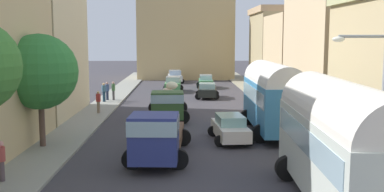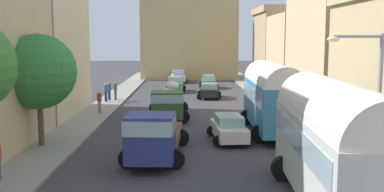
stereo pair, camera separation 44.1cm
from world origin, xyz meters
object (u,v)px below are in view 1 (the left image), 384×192
at_px(parked_bus_1, 272,94).
at_px(cargo_truck_1, 168,103).
at_px(car_2, 230,128).
at_px(cargo_truck_0, 158,135).
at_px(car_0, 173,84).
at_px(car_4, 206,81).
at_px(car_3, 207,90).
at_px(streetlamp_near, 375,97).
at_px(pedestrian_1, 98,101).
at_px(pedestrian_0, 1,159).
at_px(parked_bus_0, 341,139).
at_px(car_1, 175,76).
at_px(pedestrian_3, 104,92).
at_px(pedestrian_2, 107,90).
at_px(pedestrian_4, 113,90).

height_order(parked_bus_1, cargo_truck_1, parked_bus_1).
xyz_separation_m(cargo_truck_1, car_2, (3.64, -6.57, -0.43)).
xyz_separation_m(cargo_truck_0, cargo_truck_1, (0.15, 10.67, -0.08)).
height_order(car_0, car_4, car_0).
bearing_deg(car_4, car_3, -92.40).
distance_m(car_0, car_4, 5.13).
relative_size(car_2, streetlamp_near, 0.72).
relative_size(parked_bus_1, pedestrian_1, 4.68).
xyz_separation_m(pedestrian_0, streetlamp_near, (13.91, -1.35, 2.56)).
xyz_separation_m(parked_bus_0, cargo_truck_0, (-6.36, 5.79, -1.11)).
bearing_deg(car_2, car_1, 95.89).
bearing_deg(pedestrian_3, car_2, -57.33).
relative_size(cargo_truck_0, pedestrian_2, 4.08).
distance_m(car_0, car_1, 10.16).
relative_size(cargo_truck_0, cargo_truck_1, 1.00).
distance_m(car_4, pedestrian_4, 14.06).
height_order(parked_bus_0, pedestrian_1, parked_bus_0).
bearing_deg(car_1, cargo_truck_1, -90.40).
relative_size(parked_bus_0, pedestrian_0, 5.34).
xyz_separation_m(car_1, car_4, (3.64, -6.65, -0.03)).
xyz_separation_m(car_2, pedestrian_4, (-8.83, 16.04, 0.30)).
xyz_separation_m(car_0, pedestrian_1, (-5.34, -14.49, 0.20)).
bearing_deg(pedestrian_2, car_4, 48.71).
relative_size(cargo_truck_1, car_1, 1.64).
relative_size(car_1, pedestrian_3, 2.43).
height_order(cargo_truck_1, pedestrian_4, cargo_truck_1).
xyz_separation_m(car_3, car_4, (0.37, 8.78, 0.03)).
bearing_deg(pedestrian_4, cargo_truck_0, -75.94).
height_order(car_0, pedestrian_3, pedestrian_3).
height_order(parked_bus_0, car_2, parked_bus_0).
distance_m(car_0, pedestrian_1, 15.45).
bearing_deg(streetlamp_near, car_2, 116.19).
xyz_separation_m(parked_bus_0, pedestrian_2, (-11.94, 25.81, -1.35)).
height_order(car_3, car_4, car_4).
relative_size(parked_bus_1, car_3, 2.16).
relative_size(car_0, pedestrian_0, 2.42).
xyz_separation_m(parked_bus_0, streetlamp_near, (1.65, 1.33, 1.20)).
height_order(car_1, pedestrian_1, pedestrian_1).
distance_m(car_2, streetlamp_near, 9.95).
relative_size(cargo_truck_0, streetlamp_near, 1.25).
xyz_separation_m(parked_bus_1, cargo_truck_0, (-6.53, -6.14, -1.11)).
distance_m(cargo_truck_0, pedestrian_1, 13.88).
height_order(car_3, pedestrian_2, pedestrian_2).
bearing_deg(car_0, pedestrian_3, -124.85).
height_order(cargo_truck_1, car_1, cargo_truck_1).
relative_size(car_1, pedestrian_2, 2.48).
height_order(cargo_truck_1, pedestrian_1, cargo_truck_1).
relative_size(car_3, pedestrian_2, 2.16).
relative_size(cargo_truck_1, car_3, 1.88).
relative_size(car_3, streetlamp_near, 0.66).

